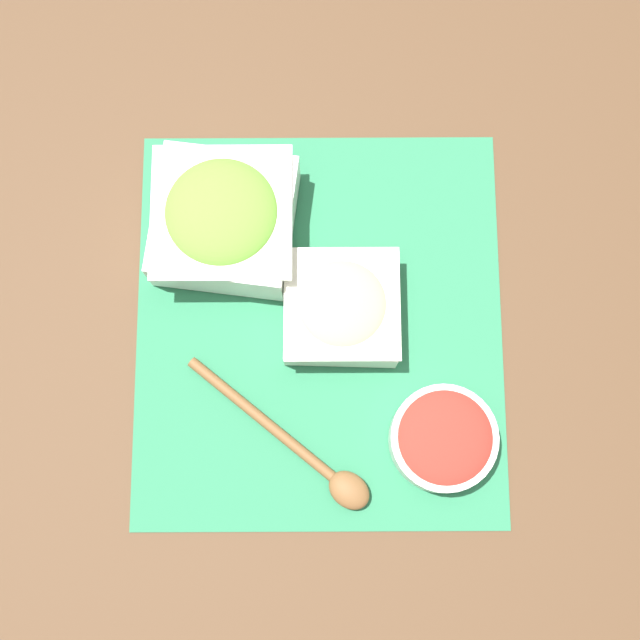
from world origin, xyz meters
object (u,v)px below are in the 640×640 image
wooden_spoon (310,458)px  cucumber_bowl (342,307)px  lettuce_bowl (224,219)px  tomato_bowl (444,439)px

wooden_spoon → cucumber_bowl: bearing=-12.3°
lettuce_bowl → cucumber_bowl: bearing=-126.8°
tomato_bowl → wooden_spoon: 0.15m
cucumber_bowl → lettuce_bowl: 0.16m
lettuce_bowl → wooden_spoon: 0.28m
cucumber_bowl → lettuce_bowl: bearing=53.2°
lettuce_bowl → tomato_bowl: lettuce_bowl is taller
wooden_spoon → lettuce_bowl: bearing=19.9°
tomato_bowl → wooden_spoon: size_ratio=0.55×
cucumber_bowl → tomato_bowl: 0.18m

